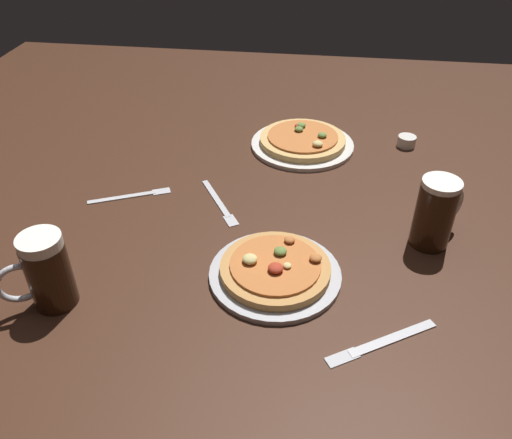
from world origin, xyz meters
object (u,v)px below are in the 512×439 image
at_px(beer_mug_amber, 46,272).
at_px(ramekin_sauce, 407,141).
at_px(pizza_plate_far, 303,142).
at_px(fork_spare, 132,195).
at_px(knife_right, 381,342).
at_px(beer_mug_dark, 436,213).
at_px(pizza_plate_near, 275,270).
at_px(fork_left, 219,203).

xyz_separation_m(beer_mug_amber, ramekin_sauce, (0.73, 0.74, -0.06)).
xyz_separation_m(pizza_plate_far, fork_spare, (-0.41, -0.32, -0.01)).
distance_m(pizza_plate_far, beer_mug_amber, 0.82).
relative_size(ramekin_sauce, knife_right, 0.26).
distance_m(pizza_plate_far, beer_mug_dark, 0.51).
height_order(pizza_plate_near, ramekin_sauce, pizza_plate_near).
xyz_separation_m(pizza_plate_near, fork_spare, (-0.39, 0.24, -0.01)).
relative_size(knife_right, fork_spare, 1.04).
xyz_separation_m(beer_mug_dark, ramekin_sauce, (-0.01, 0.45, -0.06)).
distance_m(pizza_plate_far, ramekin_sauce, 0.30).
xyz_separation_m(pizza_plate_near, knife_right, (0.21, -0.15, -0.01)).
bearing_deg(beer_mug_amber, ramekin_sauce, 45.36).
xyz_separation_m(ramekin_sauce, fork_left, (-0.48, -0.37, -0.01)).
bearing_deg(beer_mug_amber, pizza_plate_near, 17.52).
distance_m(beer_mug_amber, knife_right, 0.62).
bearing_deg(ramekin_sauce, beer_mug_dark, -88.83).
bearing_deg(knife_right, fork_spare, 146.71).
bearing_deg(pizza_plate_far, fork_left, -119.37).
bearing_deg(fork_left, knife_right, -46.40).
relative_size(pizza_plate_near, pizza_plate_far, 0.91).
bearing_deg(beer_mug_amber, fork_spare, 86.17).
xyz_separation_m(pizza_plate_far, ramekin_sauce, (0.30, 0.05, -0.00)).
xyz_separation_m(knife_right, fork_spare, (-0.59, 0.39, 0.00)).
bearing_deg(ramekin_sauce, beer_mug_amber, -134.64).
distance_m(pizza_plate_near, fork_spare, 0.46).
bearing_deg(pizza_plate_near, beer_mug_amber, -162.48).
bearing_deg(beer_mug_dark, fork_spare, 173.37).
bearing_deg(pizza_plate_near, pizza_plate_far, 88.18).
xyz_separation_m(pizza_plate_near, beer_mug_dark, (0.33, 0.16, 0.06)).
bearing_deg(fork_spare, ramekin_sauce, 27.43).
bearing_deg(fork_spare, pizza_plate_far, 38.33).
relative_size(beer_mug_amber, knife_right, 0.78).
height_order(ramekin_sauce, fork_spare, ramekin_sauce).
xyz_separation_m(pizza_plate_near, pizza_plate_far, (0.02, 0.56, -0.00)).
distance_m(pizza_plate_far, knife_right, 0.74).
distance_m(knife_right, fork_spare, 0.71).
bearing_deg(fork_left, ramekin_sauce, 37.42).
height_order(pizza_plate_near, fork_spare, pizza_plate_near).
height_order(beer_mug_amber, fork_spare, beer_mug_amber).
xyz_separation_m(ramekin_sauce, fork_spare, (-0.70, -0.37, -0.01)).
xyz_separation_m(beer_mug_dark, knife_right, (-0.12, -0.31, -0.08)).
bearing_deg(knife_right, beer_mug_amber, 178.47).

